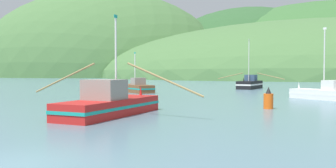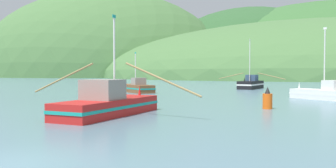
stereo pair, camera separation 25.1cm
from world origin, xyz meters
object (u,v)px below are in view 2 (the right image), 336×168
fishing_boat_white (327,93)px  channel_buoy (267,100)px  fishing_boat_brown (136,88)px  fishing_boat_black (251,84)px  fishing_boat_red (108,104)px

fishing_boat_white → channel_buoy: 11.73m
fishing_boat_brown → fishing_boat_white: 23.29m
fishing_boat_black → fishing_boat_red: 38.43m
fishing_boat_red → channel_buoy: bearing=-46.0°
fishing_boat_white → channel_buoy: (-7.36, -9.14, 0.06)m
fishing_boat_red → fishing_boat_white: 22.69m
fishing_boat_brown → fishing_boat_red: fishing_boat_red is taller
fishing_boat_brown → fishing_boat_red: (2.65, -24.80, 0.11)m
fishing_boat_brown → fishing_boat_red: bearing=151.6°
fishing_boat_white → channel_buoy: fishing_boat_white is taller
fishing_boat_white → channel_buoy: bearing=106.4°
fishing_boat_brown → fishing_boat_red: 24.95m
fishing_boat_black → fishing_boat_white: fishing_boat_black is taller
fishing_boat_brown → channel_buoy: 24.01m
channel_buoy → fishing_boat_white: bearing=51.1°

